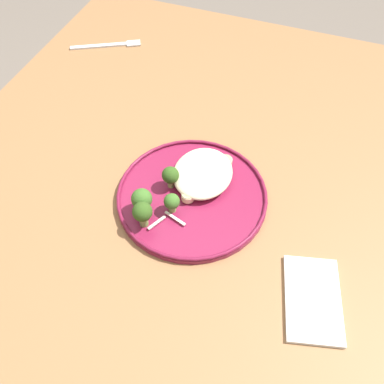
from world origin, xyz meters
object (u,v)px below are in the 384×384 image
seared_scallop_front_small (199,168)px  broccoli_floret_near_rim (142,199)px  seared_scallop_rear_pale (188,196)px  broccoli_floret_rear_charred (172,176)px  seared_scallop_left_edge (186,176)px  dinner_plate (192,196)px  seared_scallop_tiny_bay (211,185)px  broccoli_floret_beside_noodles (172,202)px  seared_scallop_right_edge (199,179)px  seared_scallop_center_golden (226,161)px  dinner_fork (108,45)px  broccoli_floret_tall_stalk (142,213)px  seared_scallop_half_hidden (224,176)px  folded_napkin (313,299)px

seared_scallop_front_small → broccoli_floret_near_rim: bearing=-27.6°
seared_scallop_rear_pale → broccoli_floret_rear_charred: size_ratio=0.50×
seared_scallop_front_small → seared_scallop_left_edge: 0.03m
seared_scallop_rear_pale → seared_scallop_left_edge: bearing=-155.4°
dinner_plate → seared_scallop_front_small: 0.06m
seared_scallop_tiny_bay → seared_scallop_front_small: 0.05m
broccoli_floret_beside_noodles → broccoli_floret_near_rim: broccoli_floret_near_rim is taller
seared_scallop_right_edge → broccoli_floret_rear_charred: (0.03, -0.04, 0.02)m
seared_scallop_tiny_bay → seared_scallop_left_edge: size_ratio=0.77×
seared_scallop_front_small → seared_scallop_center_golden: bearing=128.1°
seared_scallop_right_edge → seared_scallop_tiny_bay: bearing=77.6°
seared_scallop_tiny_bay → dinner_fork: size_ratio=0.14×
dinner_plate → seared_scallop_tiny_bay: size_ratio=11.92×
dinner_plate → broccoli_floret_rear_charred: bearing=-99.7°
broccoli_floret_beside_noodles → dinner_fork: 0.58m
seared_scallop_center_golden → broccoli_floret_beside_noodles: broccoli_floret_beside_noodles is taller
broccoli_floret_beside_noodles → broccoli_floret_tall_stalk: bearing=-37.9°
broccoli_floret_beside_noodles → dinner_fork: (-0.45, -0.36, -0.03)m
seared_scallop_rear_pale → broccoli_floret_near_rim: broccoli_floret_near_rim is taller
seared_scallop_rear_pale → broccoli_floret_near_rim: (0.05, -0.07, 0.02)m
seared_scallop_half_hidden → broccoli_floret_beside_noodles: broccoli_floret_beside_noodles is taller
folded_napkin → dinner_fork: bearing=-129.4°
seared_scallop_half_hidden → seared_scallop_center_golden: 0.04m
broccoli_floret_beside_noodles → broccoli_floret_tall_stalk: (0.05, -0.04, 0.01)m
broccoli_floret_rear_charred → broccoli_floret_beside_noodles: bearing=20.9°
seared_scallop_front_small → seared_scallop_rear_pale: bearing=3.2°
seared_scallop_center_golden → broccoli_floret_near_rim: (0.16, -0.11, 0.02)m
seared_scallop_half_hidden → folded_napkin: 0.28m
seared_scallop_front_small → broccoli_floret_beside_noodles: (0.11, -0.01, 0.01)m
dinner_plate → broccoli_floret_near_rim: (0.06, -0.07, 0.03)m
seared_scallop_rear_pale → broccoli_floret_beside_noodles: (0.03, -0.02, 0.01)m
seared_scallop_front_small → broccoli_floret_near_rim: (0.13, -0.07, 0.02)m
seared_scallop_tiny_bay → folded_napkin: seared_scallop_tiny_bay is taller
broccoli_floret_rear_charred → broccoli_floret_near_rim: (0.07, -0.03, 0.00)m
seared_scallop_rear_pale → broccoli_floret_near_rim: 0.09m
broccoli_floret_tall_stalk → broccoli_floret_rear_charred: (-0.10, 0.02, -0.00)m
dinner_plate → folded_napkin: bearing=63.6°
seared_scallop_front_small → broccoli_floret_tall_stalk: 0.16m
broccoli_floret_rear_charred → broccoli_floret_tall_stalk: bearing=-9.2°
broccoli_floret_near_rim → seared_scallop_center_golden: bearing=145.5°
seared_scallop_front_small → broccoli_floret_near_rim: 0.14m
dinner_plate → seared_scallop_tiny_bay: bearing=134.0°
seared_scallop_rear_pale → seared_scallop_front_small: 0.07m
seared_scallop_right_edge → seared_scallop_left_edge: size_ratio=0.93×
seared_scallop_half_hidden → seared_scallop_front_small: size_ratio=1.10×
seared_scallop_rear_pale → folded_napkin: bearing=66.3°
seared_scallop_left_edge → broccoli_floret_rear_charred: (0.02, -0.02, 0.02)m
broccoli_floret_tall_stalk → dinner_fork: (-0.49, -0.33, -0.04)m
seared_scallop_front_small → broccoli_floret_near_rim: broccoli_floret_near_rim is taller
dinner_plate → seared_scallop_front_small: (-0.06, -0.01, 0.01)m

